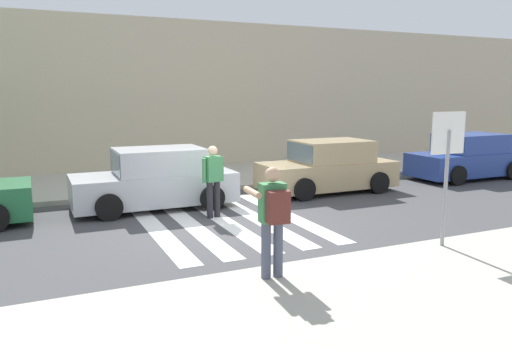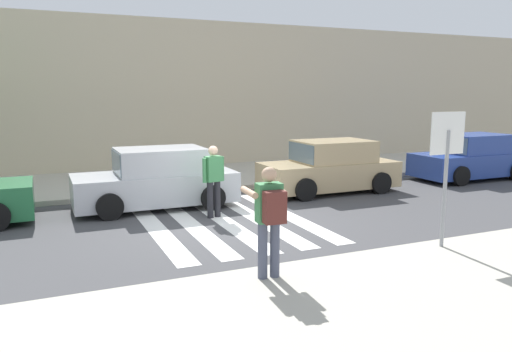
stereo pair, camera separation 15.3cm
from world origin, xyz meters
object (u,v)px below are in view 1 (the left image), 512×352
stop_sign (447,149)px  parked_car_silver (156,180)px  photographer_with_backpack (273,213)px  parked_car_blue (467,158)px  parked_car_tan (328,168)px  pedestrian_crossing (213,177)px

stop_sign → parked_car_silver: bearing=124.4°
photographer_with_backpack → parked_car_silver: bearing=93.7°
photographer_with_backpack → parked_car_blue: size_ratio=0.42×
parked_car_silver → parked_car_tan: bearing=-0.0°
stop_sign → pedestrian_crossing: stop_sign is taller
parked_car_blue → stop_sign: bearing=-139.7°
photographer_with_backpack → parked_car_silver: 6.07m
pedestrian_crossing → parked_car_silver: bearing=122.4°
parked_car_silver → parked_car_blue: bearing=-0.0°
stop_sign → photographer_with_backpack: (-3.61, -0.19, -0.78)m
parked_car_tan → parked_car_blue: 5.67m
parked_car_tan → parked_car_blue: size_ratio=1.00×
photographer_with_backpack → parked_car_tan: bearing=51.3°
pedestrian_crossing → stop_sign: bearing=-54.9°
stop_sign → photographer_with_backpack: bearing=-177.0°
pedestrian_crossing → parked_car_silver: 1.90m
pedestrian_crossing → photographer_with_backpack: bearing=-97.9°
pedestrian_crossing → parked_car_tan: bearing=20.6°
pedestrian_crossing → parked_car_silver: (-1.01, 1.59, -0.25)m
stop_sign → parked_car_tan: (1.22, 5.85, -1.22)m
photographer_with_backpack → pedestrian_crossing: bearing=82.1°
photographer_with_backpack → parked_car_tan: 7.75m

